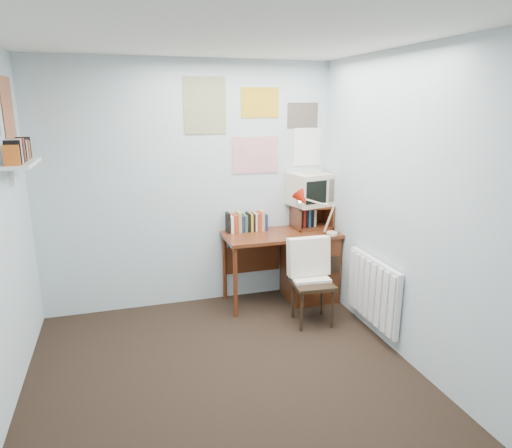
{
  "coord_description": "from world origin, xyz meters",
  "views": [
    {
      "loc": [
        -0.68,
        -2.83,
        2.07
      ],
      "look_at": [
        0.46,
        0.93,
        1.03
      ],
      "focal_mm": 32.0,
      "sensor_mm": 36.0,
      "label": 1
    }
  ],
  "objects_px": {
    "desk_chair": "(313,284)",
    "tv_riser": "(312,216)",
    "radiator": "(373,291)",
    "wall_shelf": "(22,163)",
    "desk_lamp": "(333,216)",
    "crt_tv": "(310,188)",
    "desk": "(304,262)"
  },
  "relations": [
    {
      "from": "desk_lamp",
      "to": "tv_riser",
      "type": "bearing_deg",
      "value": 104.63
    },
    {
      "from": "desk_chair",
      "to": "wall_shelf",
      "type": "bearing_deg",
      "value": 179.93
    },
    {
      "from": "desk_chair",
      "to": "crt_tv",
      "type": "xyz_separation_m",
      "value": [
        0.25,
        0.71,
        0.8
      ]
    },
    {
      "from": "crt_tv",
      "to": "radiator",
      "type": "xyz_separation_m",
      "value": [
        0.19,
        -1.06,
        -0.78
      ]
    },
    {
      "from": "desk_chair",
      "to": "radiator",
      "type": "relative_size",
      "value": 1.0
    },
    {
      "from": "desk_chair",
      "to": "radiator",
      "type": "xyz_separation_m",
      "value": [
        0.44,
        -0.35,
        0.02
      ]
    },
    {
      "from": "desk_lamp",
      "to": "radiator",
      "type": "xyz_separation_m",
      "value": [
        0.08,
        -0.71,
        -0.55
      ]
    },
    {
      "from": "desk_chair",
      "to": "tv_riser",
      "type": "bearing_deg",
      "value": 73.07
    },
    {
      "from": "desk_lamp",
      "to": "radiator",
      "type": "height_order",
      "value": "desk_lamp"
    },
    {
      "from": "tv_riser",
      "to": "crt_tv",
      "type": "relative_size",
      "value": 1.01
    },
    {
      "from": "desk",
      "to": "crt_tv",
      "type": "height_order",
      "value": "crt_tv"
    },
    {
      "from": "desk_lamp",
      "to": "crt_tv",
      "type": "distance_m",
      "value": 0.43
    },
    {
      "from": "tv_riser",
      "to": "crt_tv",
      "type": "xyz_separation_m",
      "value": [
        -0.02,
        0.02,
        0.31
      ]
    },
    {
      "from": "desk_lamp",
      "to": "tv_riser",
      "type": "relative_size",
      "value": 1.03
    },
    {
      "from": "wall_shelf",
      "to": "tv_riser",
      "type": "bearing_deg",
      "value": 10.32
    },
    {
      "from": "desk",
      "to": "wall_shelf",
      "type": "height_order",
      "value": "wall_shelf"
    },
    {
      "from": "desk",
      "to": "tv_riser",
      "type": "height_order",
      "value": "tv_riser"
    },
    {
      "from": "crt_tv",
      "to": "wall_shelf",
      "type": "height_order",
      "value": "wall_shelf"
    },
    {
      "from": "tv_riser",
      "to": "desk",
      "type": "bearing_deg",
      "value": -137.04
    },
    {
      "from": "crt_tv",
      "to": "radiator",
      "type": "height_order",
      "value": "crt_tv"
    },
    {
      "from": "crt_tv",
      "to": "wall_shelf",
      "type": "xyz_separation_m",
      "value": [
        -2.67,
        -0.51,
        0.42
      ]
    },
    {
      "from": "tv_riser",
      "to": "radiator",
      "type": "relative_size",
      "value": 0.5
    },
    {
      "from": "desk_lamp",
      "to": "tv_riser",
      "type": "height_order",
      "value": "desk_lamp"
    },
    {
      "from": "radiator",
      "to": "crt_tv",
      "type": "bearing_deg",
      "value": 100.4
    },
    {
      "from": "desk",
      "to": "radiator",
      "type": "relative_size",
      "value": 1.5
    },
    {
      "from": "desk_lamp",
      "to": "desk_chair",
      "type": "bearing_deg",
      "value": -135.05
    },
    {
      "from": "desk_lamp",
      "to": "wall_shelf",
      "type": "xyz_separation_m",
      "value": [
        -2.78,
        -0.16,
        0.65
      ]
    },
    {
      "from": "desk_chair",
      "to": "radiator",
      "type": "height_order",
      "value": "desk_chair"
    },
    {
      "from": "desk_lamp",
      "to": "wall_shelf",
      "type": "distance_m",
      "value": 2.86
    },
    {
      "from": "radiator",
      "to": "wall_shelf",
      "type": "relative_size",
      "value": 1.29
    },
    {
      "from": "wall_shelf",
      "to": "desk_lamp",
      "type": "bearing_deg",
      "value": 3.3
    },
    {
      "from": "desk_chair",
      "to": "tv_riser",
      "type": "distance_m",
      "value": 0.89
    }
  ]
}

